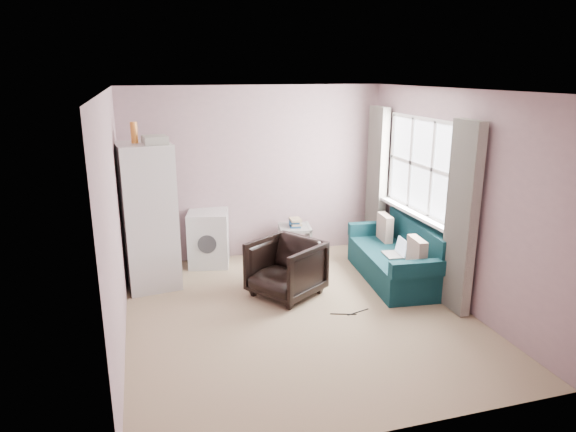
% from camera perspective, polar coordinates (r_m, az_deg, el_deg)
% --- Properties ---
extents(room, '(3.84, 4.24, 2.54)m').
position_cam_1_polar(room, '(5.56, 1.40, 0.88)').
color(room, '#9A8265').
rests_on(room, ground).
extents(armchair, '(1.01, 1.02, 0.78)m').
position_cam_1_polar(armchair, '(6.31, -0.24, -5.54)').
color(armchair, black).
rests_on(armchair, ground).
extents(fridge, '(0.72, 0.71, 2.10)m').
position_cam_1_polar(fridge, '(6.66, -15.23, 0.02)').
color(fridge, '#B8B8B8').
rests_on(fridge, ground).
extents(washing_machine, '(0.66, 0.66, 0.78)m').
position_cam_1_polar(washing_machine, '(7.39, -8.82, -2.33)').
color(washing_machine, '#B8B8B8').
rests_on(washing_machine, ground).
extents(side_table, '(0.52, 0.52, 0.62)m').
position_cam_1_polar(side_table, '(7.56, 0.76, -2.66)').
color(side_table, gray).
rests_on(side_table, ground).
extents(sofa, '(0.96, 1.81, 0.78)m').
position_cam_1_polar(sofa, '(6.99, 12.22, -4.65)').
color(sofa, '#0C333B').
rests_on(sofa, ground).
extents(window_dressing, '(0.17, 2.62, 2.18)m').
position_cam_1_polar(window_dressing, '(6.91, 13.72, 2.16)').
color(window_dressing, white).
rests_on(window_dressing, ground).
extents(floor_cables, '(0.48, 0.11, 0.01)m').
position_cam_1_polar(floor_cables, '(6.04, 6.99, -10.65)').
color(floor_cables, black).
rests_on(floor_cables, ground).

